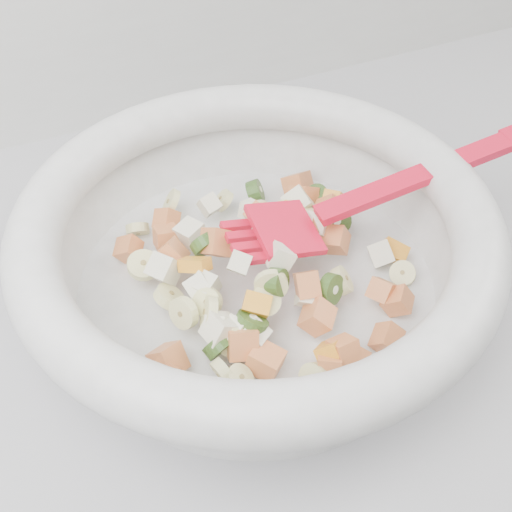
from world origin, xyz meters
name	(u,v)px	position (x,y,z in m)	size (l,w,h in m)	color
counter	(180,510)	(0.00, 1.45, 0.45)	(2.00, 0.60, 0.90)	#A6A6AB
mixing_bowl	(257,246)	(0.10, 1.40, 0.96)	(0.46, 0.40, 0.11)	beige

